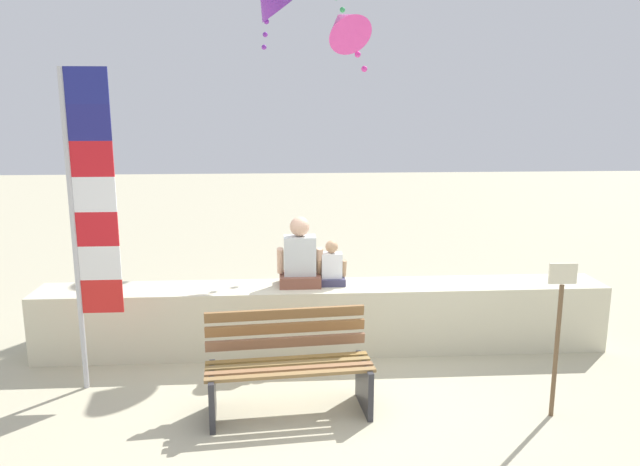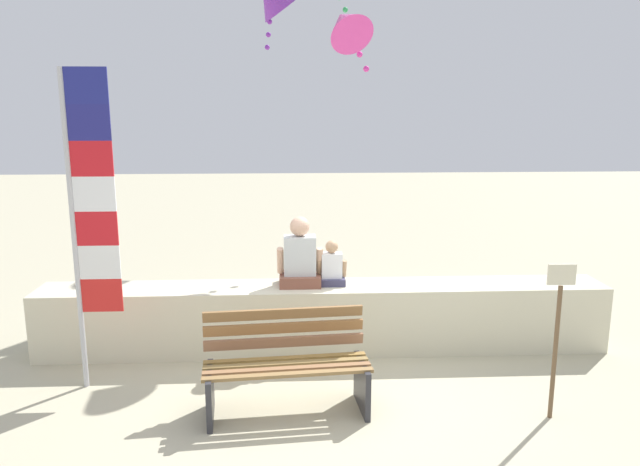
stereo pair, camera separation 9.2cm
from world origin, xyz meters
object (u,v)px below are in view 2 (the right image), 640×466
(person_adult, at_px, (300,259))
(flag_banner, at_px, (87,209))
(sign_post, at_px, (557,329))
(kite_magenta, at_px, (346,25))
(person_child, at_px, (332,267))
(park_bench, at_px, (286,367))

(person_adult, xyz_separation_m, flag_banner, (-1.99, -0.86, 0.72))
(sign_post, bearing_deg, kite_magenta, 115.62)
(person_child, bearing_deg, flag_banner, -159.82)
(person_child, height_order, kite_magenta, kite_magenta)
(park_bench, distance_m, person_adult, 1.57)
(park_bench, xyz_separation_m, sign_post, (2.33, -0.27, 0.42))
(person_child, bearing_deg, park_bench, -109.55)
(park_bench, xyz_separation_m, flag_banner, (-1.84, 0.56, 1.37))
(person_child, relative_size, flag_banner, 0.17)
(person_adult, height_order, sign_post, person_adult)
(person_child, bearing_deg, kite_magenta, 79.70)
(park_bench, relative_size, sign_post, 1.08)
(park_bench, relative_size, kite_magenta, 1.60)
(person_child, bearing_deg, person_adult, -179.95)
(park_bench, relative_size, person_adult, 1.96)
(park_bench, height_order, person_adult, person_adult)
(person_child, bearing_deg, sign_post, -42.75)
(person_child, height_order, flag_banner, flag_banner)
(kite_magenta, bearing_deg, flag_banner, -137.54)
(sign_post, bearing_deg, person_adult, 142.25)
(park_bench, height_order, sign_post, sign_post)
(person_child, xyz_separation_m, sign_post, (1.83, -1.69, -0.12))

